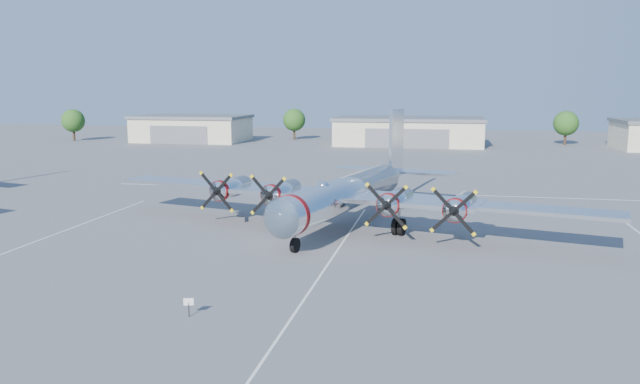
% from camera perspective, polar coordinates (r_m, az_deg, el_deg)
% --- Properties ---
extents(ground, '(260.00, 260.00, 0.00)m').
position_cam_1_polar(ground, '(42.99, 1.56, -5.42)').
color(ground, '#5D5D60').
rests_on(ground, ground).
extents(parking_lines, '(60.00, 50.08, 0.01)m').
position_cam_1_polar(parking_lines, '(41.33, 1.14, -6.03)').
color(parking_lines, silver).
rests_on(parking_lines, ground).
extents(hangar_west, '(22.60, 14.60, 5.40)m').
position_cam_1_polar(hangar_west, '(133.73, -11.60, 5.74)').
color(hangar_west, '#C3B69B').
rests_on(hangar_west, ground).
extents(hangar_center, '(28.60, 14.60, 5.40)m').
position_cam_1_polar(hangar_center, '(123.39, 8.13, 5.53)').
color(hangar_center, '#C3B69B').
rests_on(hangar_center, ground).
extents(tree_far_west, '(4.80, 4.80, 6.64)m').
position_cam_1_polar(tree_far_west, '(141.88, -21.65, 6.08)').
color(tree_far_west, '#382619').
rests_on(tree_far_west, ground).
extents(tree_west, '(4.80, 4.80, 6.64)m').
position_cam_1_polar(tree_west, '(134.98, -2.38, 6.59)').
color(tree_west, '#382619').
rests_on(tree_west, ground).
extents(tree_east, '(4.80, 4.80, 6.64)m').
position_cam_1_polar(tree_east, '(131.14, 21.57, 5.86)').
color(tree_east, '#382619').
rests_on(tree_east, ground).
extents(main_bomber_b29, '(46.39, 36.91, 9.05)m').
position_cam_1_polar(main_bomber_b29, '(51.14, 2.67, -3.01)').
color(main_bomber_b29, white).
rests_on(main_bomber_b29, ground).
extents(info_placard, '(0.49, 0.16, 0.95)m').
position_cam_1_polar(info_placard, '(31.56, -11.92, -9.96)').
color(info_placard, black).
rests_on(info_placard, ground).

